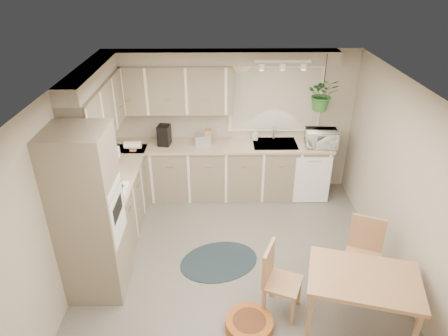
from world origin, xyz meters
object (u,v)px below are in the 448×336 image
at_px(chair_back, 363,257).
at_px(microwave, 321,137).
at_px(dining_table, 359,302).
at_px(chair_left, 283,281).
at_px(pet_bed, 249,324).
at_px(braided_rug, 219,261).

relative_size(chair_back, microwave, 1.85).
height_order(dining_table, chair_back, chair_back).
relative_size(chair_left, microwave, 1.74).
distance_m(chair_left, microwave, 2.73).
bearing_deg(dining_table, chair_back, 70.54).
distance_m(dining_table, pet_bed, 1.21).
bearing_deg(braided_rug, pet_bed, -73.26).
height_order(dining_table, braided_rug, dining_table).
distance_m(dining_table, chair_left, 0.83).
relative_size(chair_back, braided_rug, 0.86).
bearing_deg(chair_left, pet_bed, -33.23).
bearing_deg(chair_back, microwave, -65.00).
bearing_deg(braided_rug, microwave, 45.17).
relative_size(pet_bed, microwave, 1.07).
xyz_separation_m(dining_table, braided_rug, (-1.51, 1.07, -0.35)).
distance_m(chair_left, braided_rug, 1.18).
xyz_separation_m(dining_table, chair_left, (-0.79, 0.24, 0.07)).
height_order(chair_left, braided_rug, chair_left).
bearing_deg(dining_table, microwave, 87.20).
relative_size(chair_left, braided_rug, 0.81).
bearing_deg(braided_rug, dining_table, -35.47).
height_order(pet_bed, microwave, microwave).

